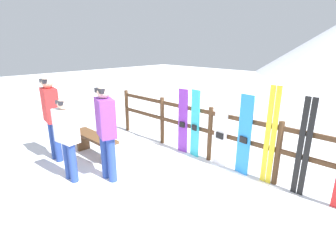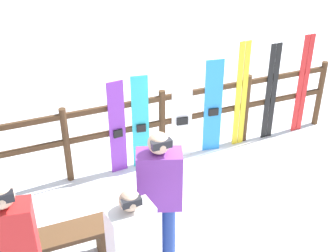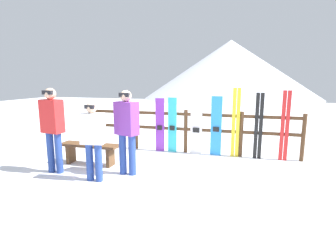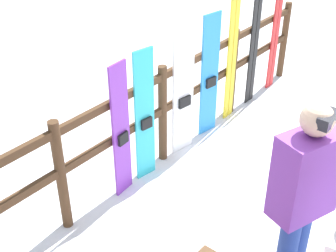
# 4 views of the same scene
# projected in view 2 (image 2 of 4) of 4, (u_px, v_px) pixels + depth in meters

# --- Properties ---
(ground_plane) EXTENTS (40.00, 40.00, 0.00)m
(ground_plane) POSITION_uv_depth(u_px,v_px,m) (214.00, 231.00, 5.94)
(ground_plane) COLOR white
(fence) EXTENTS (5.90, 0.10, 1.17)m
(fence) POSITION_uv_depth(u_px,v_px,m) (162.00, 119.00, 7.00)
(fence) COLOR #4C331E
(fence) RESTS_ON ground
(bench) EXTENTS (1.41, 0.36, 0.50)m
(bench) POSITION_uv_depth(u_px,v_px,m) (55.00, 244.00, 5.24)
(bench) COLOR brown
(bench) RESTS_ON ground
(person_purple) EXTENTS (0.53, 0.40, 1.76)m
(person_purple) POSITION_uv_depth(u_px,v_px,m) (160.00, 193.00, 4.99)
(person_purple) COLOR navy
(person_purple) RESTS_ON ground
(person_red) EXTENTS (0.49, 0.32, 1.81)m
(person_red) POSITION_uv_depth(u_px,v_px,m) (13.00, 251.00, 4.21)
(person_red) COLOR navy
(person_red) RESTS_ON ground
(person_white) EXTENTS (0.47, 0.30, 1.55)m
(person_white) POSITION_uv_depth(u_px,v_px,m) (132.00, 246.00, 4.49)
(person_white) COLOR navy
(person_white) RESTS_ON ground
(snowboard_purple) EXTENTS (0.25, 0.07, 1.47)m
(snowboard_purple) POSITION_uv_depth(u_px,v_px,m) (117.00, 128.00, 6.71)
(snowboard_purple) COLOR purple
(snowboard_purple) RESTS_ON ground
(snowboard_cyan) EXTENTS (0.25, 0.08, 1.50)m
(snowboard_cyan) POSITION_uv_depth(u_px,v_px,m) (141.00, 123.00, 6.82)
(snowboard_cyan) COLOR #2DBFCC
(snowboard_cyan) RESTS_ON ground
(snowboard_white) EXTENTS (0.32, 0.09, 1.45)m
(snowboard_white) POSITION_uv_depth(u_px,v_px,m) (182.00, 116.00, 7.05)
(snowboard_white) COLOR white
(snowboard_white) RESTS_ON ground
(snowboard_blue) EXTENTS (0.28, 0.09, 1.55)m
(snowboard_blue) POSITION_uv_depth(u_px,v_px,m) (213.00, 107.00, 7.19)
(snowboard_blue) COLOR #288CE0
(snowboard_blue) RESTS_ON ground
(ski_pair_yellow) EXTENTS (0.19, 0.02, 1.77)m
(ski_pair_yellow) POSITION_uv_depth(u_px,v_px,m) (241.00, 95.00, 7.29)
(ski_pair_yellow) COLOR yellow
(ski_pair_yellow) RESTS_ON ground
(ski_pair_black) EXTENTS (0.19, 0.02, 1.66)m
(ski_pair_black) POSITION_uv_depth(u_px,v_px,m) (271.00, 92.00, 7.50)
(ski_pair_black) COLOR black
(ski_pair_black) RESTS_ON ground
(ski_pair_red) EXTENTS (0.20, 0.02, 1.72)m
(ski_pair_red) POSITION_uv_depth(u_px,v_px,m) (303.00, 85.00, 7.68)
(ski_pair_red) COLOR red
(ski_pair_red) RESTS_ON ground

